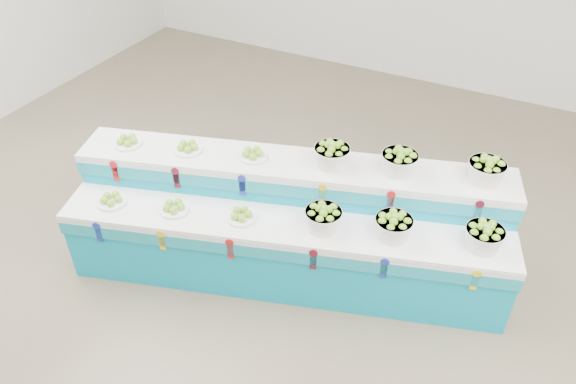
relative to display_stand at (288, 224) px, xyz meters
The scene contains 14 objects.
ground 0.94m from the display_stand, 60.49° to the right, with size 10.00×10.00×0.00m, color brown.
display_stand is the anchor object (origin of this frame).
plate_lower_left 1.54m from the display_stand, 154.51° to the right, with size 0.25×0.25×0.09m, color white.
plate_lower_mid 1.00m from the display_stand, 149.34° to the right, with size 0.25×0.25×0.09m, color white.
plate_lower_right 0.49m from the display_stand, 129.67° to the right, with size 0.25×0.25×0.09m, color white.
basket_lower_left 0.52m from the display_stand, 18.82° to the right, with size 0.30×0.30×0.22m, color silver, non-canonical shape.
basket_lower_mid 0.97m from the display_stand, ahead, with size 0.30×0.30×0.22m, color silver, non-canonical shape.
basket_lower_right 1.63m from the display_stand, ahead, with size 0.30×0.30×0.22m, color silver, non-canonical shape.
plate_upper_left 1.62m from the display_stand, behind, with size 0.25×0.25×0.09m, color white.
plate_upper_mid 1.11m from the display_stand, behind, with size 0.25×0.25×0.09m, color white.
plate_upper_right 0.70m from the display_stand, 162.79° to the left, with size 0.25×0.25×0.09m, color white.
basket_upper_left 0.74m from the display_stand, 51.95° to the left, with size 0.30×0.30×0.22m, color silver, non-canonical shape.
basket_upper_mid 1.11m from the display_stand, 31.37° to the left, with size 0.30×0.30×0.22m, color silver, non-canonical shape.
basket_upper_right 1.72m from the display_stand, 25.02° to the left, with size 0.30×0.30×0.22m, color silver, non-canonical shape.
Camera 1 is at (1.29, -2.64, 3.74)m, focal length 34.90 mm.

